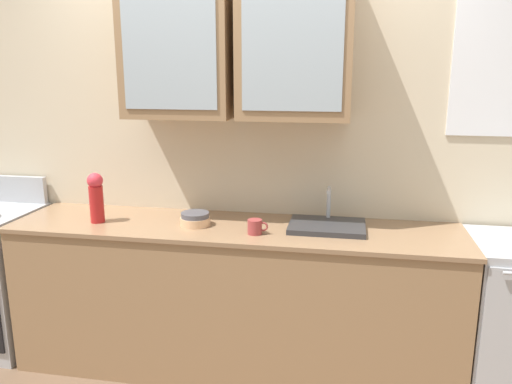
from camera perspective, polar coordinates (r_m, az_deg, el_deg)
name	(u,v)px	position (r m, az deg, el deg)	size (l,w,h in m)	color
ground_plane	(235,366)	(3.32, -2.38, -18.99)	(10.00, 10.00, 0.00)	brown
back_wall_unit	(245,126)	(3.11, -1.29, 7.48)	(4.50, 0.47, 2.63)	beige
counter	(234,298)	(3.10, -2.47, -11.87)	(2.62, 0.61, 0.91)	#93704C
sink_faucet	(327,225)	(2.91, 8.01, -3.72)	(0.43, 0.32, 0.22)	#2D2D30
bowl_stack	(195,219)	(2.95, -6.87, -3.04)	(0.17, 0.17, 0.08)	#E0AD7F
vase	(96,196)	(3.11, -17.58, -0.47)	(0.09, 0.09, 0.30)	#B21E1E
cup_near_sink	(255,227)	(2.78, -0.09, -3.94)	(0.11, 0.08, 0.08)	#993838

